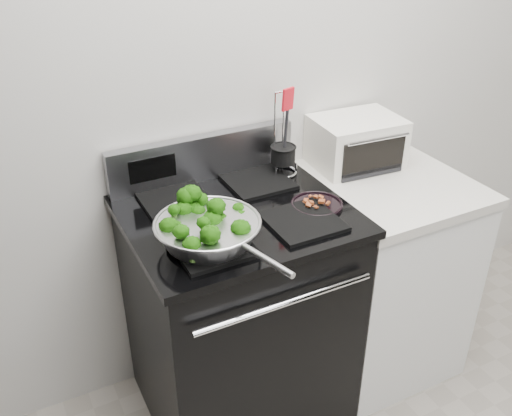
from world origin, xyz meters
TOP-DOWN VIEW (x-y plane):
  - back_wall at (0.00, 1.75)m, footprint 4.00×0.02m
  - gas_range at (-0.30, 1.41)m, footprint 0.79×0.69m
  - counter at (0.39, 1.41)m, footprint 0.62×0.68m
  - skillet at (-0.47, 1.26)m, footprint 0.35×0.54m
  - broccoli_pile at (-0.47, 1.27)m, footprint 0.27×0.27m
  - bacon_plate at (-0.02, 1.32)m, footprint 0.19×0.19m
  - utensil_holder at (-0.00, 1.61)m, footprint 0.12×0.12m
  - toaster_oven at (0.35, 1.60)m, footprint 0.37×0.30m

SIDE VIEW (x-z plane):
  - counter at x=0.39m, z-range 0.00..0.92m
  - gas_range at x=-0.30m, z-range -0.08..1.05m
  - bacon_plate at x=-0.02m, z-range 0.95..0.99m
  - skillet at x=-0.47m, z-range 0.97..1.04m
  - utensil_holder at x=0.00m, z-range 0.84..1.19m
  - toaster_oven at x=0.35m, z-range 0.92..1.13m
  - broccoli_pile at x=-0.47m, z-range 0.98..1.07m
  - back_wall at x=0.00m, z-range 0.00..2.70m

